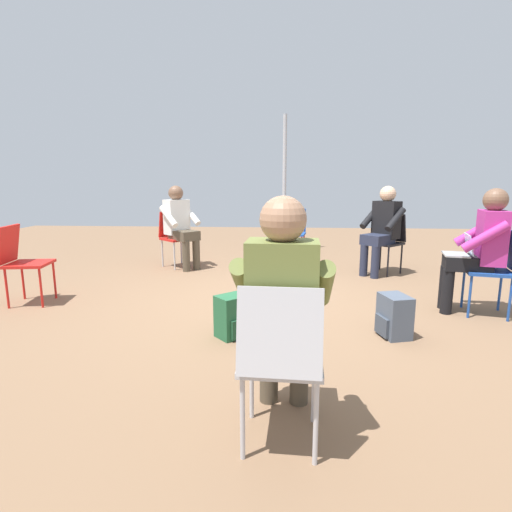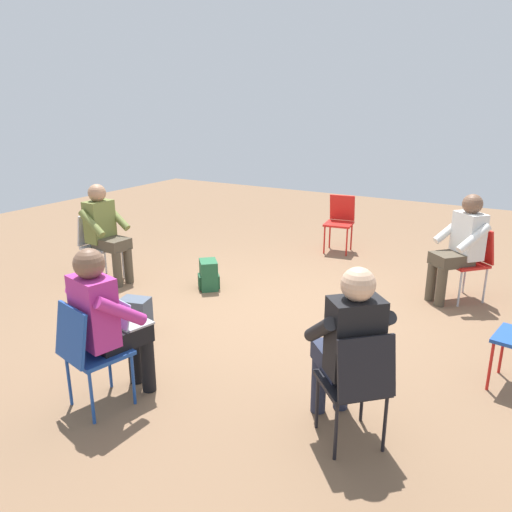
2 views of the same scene
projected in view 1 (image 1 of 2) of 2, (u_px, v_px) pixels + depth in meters
ground_plane at (265, 302)px, 4.37m from camera, size 14.36×14.36×0.00m
chair_southeast at (175, 234)px, 6.14m from camera, size 0.59×0.58×0.85m
chair_north at (281, 354)px, 1.89m from camera, size 0.42×0.45×0.85m
chair_south at (293, 230)px, 6.72m from camera, size 0.46×0.49×0.85m
chair_southwest at (388, 239)px, 5.69m from camera, size 0.58×0.58×0.85m
chair_east at (22, 258)px, 4.24m from camera, size 0.49×0.45×0.85m
chair_west at (497, 266)px, 3.86m from camera, size 0.51×0.48×0.85m
person_with_laptop at (479, 245)px, 3.88m from camera, size 0.59×0.57×1.24m
person_in_olive at (283, 304)px, 2.01m from camera, size 0.51×0.53×1.24m
person_in_black at (382, 226)px, 5.55m from camera, size 0.63×0.63×1.24m
person_in_white at (180, 222)px, 5.98m from camera, size 0.63×0.63×1.24m
backpack_near_laptop_user at (394, 318)px, 3.38m from camera, size 0.29×0.32×0.36m
backpack_by_empty_chair at (234, 318)px, 3.39m from camera, size 0.34×0.34×0.36m
tent_pole_near at (284, 185)px, 7.31m from camera, size 0.07×0.07×2.48m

